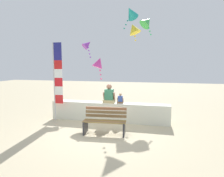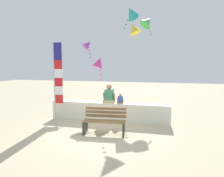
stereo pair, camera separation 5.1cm
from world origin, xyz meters
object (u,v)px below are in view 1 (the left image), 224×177
at_px(kite_yellow, 134,29).
at_px(kite_green, 147,22).
at_px(park_bench, 105,122).
at_px(person_child, 120,99).
at_px(kite_magenta, 99,63).
at_px(kite_purple, 88,44).
at_px(person_adult, 109,95).
at_px(kite_teal, 131,13).
at_px(flag_banner, 57,77).

height_order(kite_yellow, kite_green, kite_green).
distance_m(park_bench, person_child, 1.61).
bearing_deg(kite_magenta, kite_green, 49.48).
relative_size(park_bench, kite_purple, 1.42).
height_order(person_adult, kite_magenta, kite_magenta).
bearing_deg(kite_teal, kite_yellow, 43.83).
bearing_deg(kite_teal, kite_purple, 170.94).
distance_m(person_adult, kite_teal, 4.47).
height_order(person_adult, kite_purple, kite_purple).
height_order(kite_yellow, kite_teal, kite_teal).
bearing_deg(park_bench, kite_yellow, 82.57).
relative_size(person_child, kite_teal, 0.36).
height_order(park_bench, kite_yellow, kite_yellow).
relative_size(person_child, kite_magenta, 0.39).
height_order(flag_banner, kite_yellow, kite_yellow).
relative_size(kite_purple, kite_yellow, 1.16).
xyz_separation_m(person_adult, kite_purple, (-1.87, 2.59, 2.39)).
bearing_deg(park_bench, kite_purple, 117.14).
xyz_separation_m(flag_banner, kite_yellow, (2.85, 2.78, 2.31)).
xyz_separation_m(park_bench, person_adult, (-0.22, 1.50, 0.69)).
height_order(person_child, kite_teal, kite_teal).
height_order(park_bench, kite_green, kite_green).
relative_size(person_adult, kite_green, 0.68).
xyz_separation_m(flag_banner, kite_magenta, (1.44, 1.26, 0.59)).
height_order(flag_banner, kite_purple, kite_purple).
distance_m(flag_banner, kite_yellow, 4.60).
bearing_deg(kite_purple, kite_teal, -9.06).
relative_size(person_adult, flag_banner, 0.24).
xyz_separation_m(flag_banner, kite_green, (3.46, 3.62, 2.78)).
distance_m(person_adult, kite_green, 4.95).
xyz_separation_m(flag_banner, kite_teal, (2.72, 2.65, 3.06)).
bearing_deg(person_child, person_adult, -179.94).
distance_m(kite_purple, kite_yellow, 2.70).
bearing_deg(kite_green, park_bench, -103.32).
bearing_deg(park_bench, person_adult, 98.31).
bearing_deg(flag_banner, kite_yellow, 44.22).
bearing_deg(kite_magenta, person_child, -34.67).
xyz_separation_m(person_child, kite_purple, (-2.35, 2.59, 2.54)).
bearing_deg(kite_yellow, person_child, -95.88).
distance_m(kite_green, kite_magenta, 3.80).
distance_m(kite_teal, kite_green, 1.25).
height_order(park_bench, kite_purple, kite_purple).
distance_m(kite_yellow, kite_green, 1.14).
distance_m(person_child, kite_yellow, 3.99).
distance_m(park_bench, kite_purple, 5.53).
distance_m(person_child, kite_purple, 4.32).
xyz_separation_m(person_child, kite_yellow, (0.24, 2.32, 3.23)).
bearing_deg(kite_purple, kite_yellow, -5.80).
bearing_deg(person_adult, person_child, 0.06).
distance_m(park_bench, flag_banner, 2.96).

